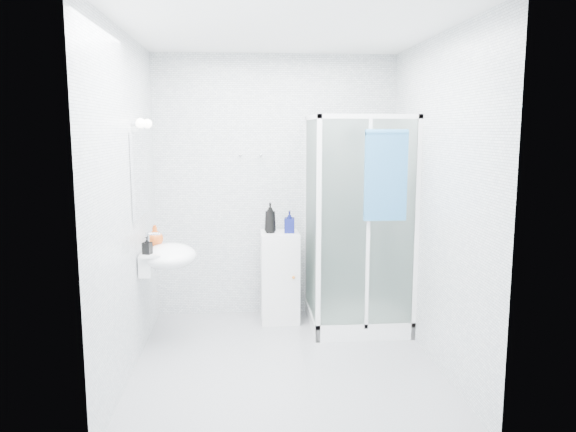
{
  "coord_description": "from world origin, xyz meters",
  "views": [
    {
      "loc": [
        -0.31,
        -4.3,
        1.87
      ],
      "look_at": [
        0.05,
        0.35,
        1.15
      ],
      "focal_mm": 35.0,
      "sensor_mm": 36.0,
      "label": 1
    }
  ],
  "objects": [
    {
      "name": "shower_enclosure",
      "position": [
        0.67,
        0.77,
        0.45
      ],
      "size": [
        0.9,
        0.95,
        2.0
      ],
      "color": "white",
      "rests_on": "ground"
    },
    {
      "name": "wall_hooks",
      "position": [
        -0.25,
        1.26,
        1.62
      ],
      "size": [
        0.23,
        0.06,
        0.03
      ],
      "color": "silver",
      "rests_on": "room"
    },
    {
      "name": "shampoo_bottle_b",
      "position": [
        0.11,
        1.0,
        0.99
      ],
      "size": [
        0.11,
        0.11,
        0.21
      ],
      "primitive_type": "imported",
      "rotation": [
        0.0,
        0.0,
        -0.11
      ],
      "color": "#0D1353",
      "rests_on": "storage_cabinet"
    },
    {
      "name": "soap_dispenser_black",
      "position": [
        -1.11,
        0.26,
        0.94
      ],
      "size": [
        0.08,
        0.09,
        0.15
      ],
      "primitive_type": "imported",
      "rotation": [
        0.0,
        0.0,
        -0.35
      ],
      "color": "black",
      "rests_on": "wall_basin"
    },
    {
      "name": "shampoo_bottle_a",
      "position": [
        -0.07,
        1.02,
        1.03
      ],
      "size": [
        0.12,
        0.12,
        0.29
      ],
      "primitive_type": "imported",
      "rotation": [
        0.0,
        0.0,
        -0.1
      ],
      "color": "black",
      "rests_on": "storage_cabinet"
    },
    {
      "name": "soap_dispenser_orange",
      "position": [
        -1.1,
        0.59,
        0.95
      ],
      "size": [
        0.16,
        0.16,
        0.18
      ],
      "primitive_type": "imported",
      "rotation": [
        0.0,
        0.0,
        -0.16
      ],
      "color": "#C34E16",
      "rests_on": "wall_basin"
    },
    {
      "name": "room",
      "position": [
        0.0,
        0.0,
        1.3
      ],
      "size": [
        2.4,
        2.6,
        2.6
      ],
      "color": "white",
      "rests_on": "ground"
    },
    {
      "name": "wall_basin",
      "position": [
        -0.99,
        0.45,
        0.8
      ],
      "size": [
        0.46,
        0.56,
        0.35
      ],
      "color": "white",
      "rests_on": "ground"
    },
    {
      "name": "hand_towel",
      "position": [
        0.88,
        0.36,
        1.5
      ],
      "size": [
        0.36,
        0.05,
        0.77
      ],
      "color": "#2A69A0",
      "rests_on": "shower_enclosure"
    },
    {
      "name": "mirror",
      "position": [
        -1.19,
        0.45,
        1.5
      ],
      "size": [
        0.02,
        0.6,
        0.7
      ],
      "primitive_type": "cube",
      "color": "white",
      "rests_on": "room"
    },
    {
      "name": "vanity_lights",
      "position": [
        -1.14,
        0.45,
        1.92
      ],
      "size": [
        0.1,
        0.4,
        0.08
      ],
      "color": "silver",
      "rests_on": "room"
    },
    {
      "name": "storage_cabinet",
      "position": [
        0.02,
        1.02,
        0.44
      ],
      "size": [
        0.37,
        0.39,
        0.89
      ],
      "rotation": [
        0.0,
        0.0,
        0.01
      ],
      "color": "white",
      "rests_on": "ground"
    }
  ]
}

